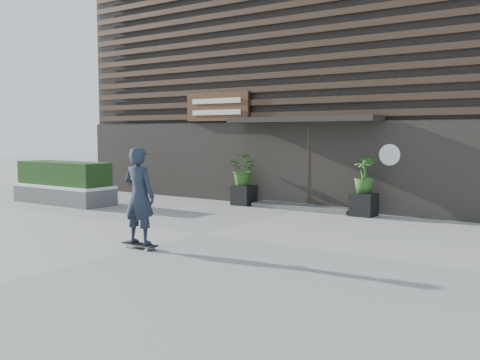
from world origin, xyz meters
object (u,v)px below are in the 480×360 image
Objects in this scene: planter_pot_right at (364,205)px; planter_pot_left at (244,195)px; raised_bed at (64,195)px; skateboarder at (139,196)px.

planter_pot_left is at bearing 180.00° from planter_pot_right.
raised_bed is 1.83× the size of skateboarder.
raised_bed is 7.56m from skateboarder.
skateboarder reaches higher than planter_pot_right.
planter_pot_right is 6.55m from skateboarder.
skateboarder is at bearing -73.24° from planter_pot_left.
planter_pot_right is 0.17× the size of raised_bed.
planter_pot_right reaches higher than raised_bed.
raised_bed is at bearing -161.96° from planter_pot_right.
planter_pot_right is at bearing 18.04° from raised_bed.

